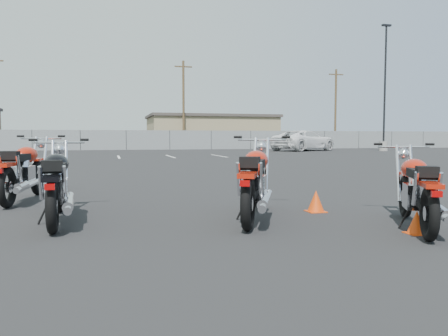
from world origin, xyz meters
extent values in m
plane|color=black|center=(0.00, 0.00, 0.00)|extent=(120.00, 120.00, 0.00)
torus|color=black|center=(-2.90, 3.18, 0.34)|extent=(0.21, 0.69, 0.68)
cylinder|color=silver|center=(-2.90, 3.18, 0.34)|extent=(0.14, 0.19, 0.18)
torus|color=black|center=(-3.12, 1.55, 0.34)|extent=(0.21, 0.69, 0.68)
cylinder|color=silver|center=(-3.12, 1.55, 0.34)|extent=(0.14, 0.19, 0.18)
cube|color=black|center=(-3.01, 2.37, 0.38)|extent=(0.27, 1.19, 0.07)
cube|color=silver|center=(-3.02, 2.31, 0.45)|extent=(0.37, 0.47, 0.34)
cylinder|color=silver|center=(-3.02, 2.31, 0.66)|extent=(0.26, 0.31, 0.30)
ellipsoid|color=#AD1C0A|center=(-2.98, 2.57, 0.82)|extent=(0.43, 0.70, 0.29)
cube|color=black|center=(-3.05, 2.03, 0.79)|extent=(0.37, 0.66, 0.11)
cube|color=black|center=(-3.09, 1.75, 0.84)|extent=(0.27, 0.23, 0.14)
cube|color=#AD1C0A|center=(-3.12, 1.53, 0.70)|extent=(0.26, 0.50, 0.06)
cube|color=#AD1C0A|center=(-2.90, 3.18, 0.70)|extent=(0.20, 0.40, 0.05)
cylinder|color=silver|center=(-2.96, 1.70, 0.62)|extent=(0.08, 0.21, 0.44)
cylinder|color=silver|center=(-3.23, 1.74, 0.62)|extent=(0.08, 0.21, 0.44)
cylinder|color=silver|center=(-2.88, 2.01, 0.32)|extent=(0.26, 1.25, 0.15)
cylinder|color=silver|center=(-2.92, 1.65, 0.34)|extent=(0.19, 0.42, 0.15)
cylinder|color=silver|center=(-2.78, 3.30, 0.70)|extent=(0.11, 0.45, 0.89)
cylinder|color=silver|center=(-2.99, 3.33, 0.70)|extent=(0.11, 0.45, 0.89)
sphere|color=silver|center=(-2.86, 3.49, 1.00)|extent=(0.20, 0.20, 0.18)
cylinder|color=silver|center=(-2.86, 3.52, 1.11)|extent=(0.79, 0.14, 0.03)
cylinder|color=black|center=(-2.47, 3.44, 1.15)|extent=(0.14, 0.06, 0.04)
cylinder|color=black|center=(-3.25, 3.55, 1.15)|extent=(0.14, 0.06, 0.04)
cylinder|color=black|center=(-3.18, 2.28, 0.17)|extent=(0.18, 0.05, 0.34)
torus|color=black|center=(-2.27, 0.93, 0.32)|extent=(0.15, 0.65, 0.64)
cylinder|color=silver|center=(-2.27, 0.93, 0.32)|extent=(0.12, 0.18, 0.17)
torus|color=black|center=(-2.19, -0.62, 0.32)|extent=(0.15, 0.65, 0.64)
cylinder|color=silver|center=(-2.19, -0.62, 0.32)|extent=(0.12, 0.18, 0.17)
cube|color=black|center=(-2.23, 0.15, 0.36)|extent=(0.17, 1.13, 0.06)
cube|color=silver|center=(-2.23, 0.10, 0.43)|extent=(0.32, 0.42, 0.32)
cylinder|color=silver|center=(-2.23, 0.10, 0.62)|extent=(0.23, 0.28, 0.28)
ellipsoid|color=black|center=(-2.24, 0.35, 0.77)|extent=(0.36, 0.64, 0.27)
cube|color=black|center=(-2.21, -0.17, 0.75)|extent=(0.31, 0.60, 0.11)
cube|color=black|center=(-2.20, -0.44, 0.79)|extent=(0.25, 0.20, 0.13)
cube|color=black|center=(-2.19, -0.64, 0.66)|extent=(0.22, 0.46, 0.05)
cube|color=black|center=(-2.27, 0.93, 0.66)|extent=(0.16, 0.37, 0.04)
cylinder|color=silver|center=(-2.07, -0.46, 0.59)|extent=(0.06, 0.20, 0.42)
cylinder|color=silver|center=(-2.32, -0.47, 0.59)|extent=(0.06, 0.20, 0.42)
cylinder|color=silver|center=(-2.04, -0.16, 0.30)|extent=(0.16, 1.18, 0.14)
cylinder|color=silver|center=(-2.02, -0.50, 0.32)|extent=(0.15, 0.39, 0.14)
cylinder|color=silver|center=(-2.18, 1.06, 0.66)|extent=(0.07, 0.43, 0.84)
cylinder|color=silver|center=(-2.37, 1.05, 0.66)|extent=(0.07, 0.43, 0.84)
sphere|color=silver|center=(-2.28, 1.23, 0.94)|extent=(0.18, 0.18, 0.17)
cylinder|color=silver|center=(-2.28, 1.25, 1.05)|extent=(0.75, 0.07, 0.03)
cylinder|color=black|center=(-1.91, 1.25, 1.09)|extent=(0.13, 0.05, 0.04)
cylinder|color=black|center=(-2.66, 1.21, 1.09)|extent=(0.13, 0.05, 0.04)
cylinder|color=black|center=(-2.37, 0.04, 0.16)|extent=(0.17, 0.03, 0.32)
cube|color=#990505|center=(-2.17, -0.92, 0.59)|extent=(0.11, 0.07, 0.06)
torus|color=black|center=(0.73, 0.43, 0.33)|extent=(0.39, 0.66, 0.67)
cylinder|color=silver|center=(0.73, 0.43, 0.33)|extent=(0.17, 0.21, 0.18)
torus|color=black|center=(0.07, -1.04, 0.33)|extent=(0.39, 0.66, 0.67)
cylinder|color=silver|center=(0.07, -1.04, 0.33)|extent=(0.17, 0.21, 0.18)
cube|color=black|center=(0.40, -0.31, 0.38)|extent=(0.58, 1.11, 0.07)
cube|color=silver|center=(0.38, -0.36, 0.45)|extent=(0.46, 0.51, 0.33)
cylinder|color=silver|center=(0.38, -0.36, 0.65)|extent=(0.32, 0.35, 0.29)
ellipsoid|color=#AD1C0A|center=(0.48, -0.12, 0.80)|extent=(0.58, 0.73, 0.28)
cube|color=black|center=(0.26, -0.61, 0.78)|extent=(0.52, 0.68, 0.11)
cube|color=black|center=(0.15, -0.86, 0.82)|extent=(0.31, 0.28, 0.13)
cube|color=#AD1C0A|center=(0.06, -1.06, 0.68)|extent=(0.38, 0.51, 0.06)
cube|color=#AD1C0A|center=(0.73, 0.43, 0.68)|extent=(0.29, 0.40, 0.04)
cylinder|color=silver|center=(0.26, -0.94, 0.61)|extent=(0.14, 0.21, 0.44)
cylinder|color=silver|center=(0.01, -0.83, 0.61)|extent=(0.14, 0.21, 0.44)
cylinder|color=silver|center=(0.42, -0.68, 0.31)|extent=(0.60, 1.16, 0.14)
cylinder|color=silver|center=(0.28, -1.01, 0.33)|extent=(0.28, 0.41, 0.15)
cylinder|color=silver|center=(0.88, 0.51, 0.69)|extent=(0.23, 0.42, 0.88)
cylinder|color=silver|center=(0.70, 0.59, 0.69)|extent=(0.23, 0.42, 0.88)
sphere|color=silver|center=(0.86, 0.71, 0.98)|extent=(0.24, 0.24, 0.18)
cylinder|color=silver|center=(0.87, 0.73, 1.09)|extent=(0.72, 0.35, 0.03)
cylinder|color=black|center=(1.22, 0.55, 1.14)|extent=(0.14, 0.09, 0.04)
cylinder|color=black|center=(0.51, 0.87, 1.14)|extent=(0.14, 0.09, 0.04)
cylinder|color=black|center=(0.21, -0.34, 0.17)|extent=(0.17, 0.10, 0.33)
cube|color=#990505|center=(-0.06, -1.33, 0.61)|extent=(0.13, 0.11, 0.07)
torus|color=black|center=(2.49, -0.75, 0.30)|extent=(0.38, 0.59, 0.61)
cylinder|color=silver|center=(2.49, -0.75, 0.30)|extent=(0.17, 0.19, 0.16)
torus|color=black|center=(1.80, -2.04, 0.30)|extent=(0.38, 0.59, 0.61)
cylinder|color=silver|center=(1.80, -2.04, 0.30)|extent=(0.17, 0.19, 0.16)
cube|color=black|center=(2.15, -1.40, 0.34)|extent=(0.59, 0.98, 0.06)
cube|color=silver|center=(2.12, -1.44, 0.40)|extent=(0.43, 0.47, 0.30)
cylinder|color=silver|center=(2.12, -1.44, 0.59)|extent=(0.30, 0.32, 0.27)
ellipsoid|color=#AD1C0A|center=(2.23, -1.24, 0.73)|extent=(0.55, 0.66, 0.26)
cube|color=black|center=(2.00, -1.66, 0.71)|extent=(0.49, 0.61, 0.10)
cube|color=black|center=(1.88, -1.89, 0.75)|extent=(0.28, 0.26, 0.12)
cube|color=#AD1C0A|center=(1.79, -2.06, 0.62)|extent=(0.36, 0.46, 0.05)
cube|color=#AD1C0A|center=(2.49, -0.75, 0.62)|extent=(0.28, 0.36, 0.04)
cylinder|color=silver|center=(1.98, -1.97, 0.56)|extent=(0.13, 0.19, 0.40)
cylinder|color=silver|center=(1.77, -1.85, 0.56)|extent=(0.13, 0.19, 0.40)
cylinder|color=silver|center=(2.15, -1.74, 0.28)|extent=(0.60, 1.03, 0.13)
cylinder|color=silver|center=(1.99, -2.02, 0.30)|extent=(0.27, 0.37, 0.13)
cylinder|color=silver|center=(2.63, -0.68, 0.63)|extent=(0.23, 0.38, 0.80)
cylinder|color=silver|center=(2.47, -0.60, 0.63)|extent=(0.23, 0.38, 0.80)
sphere|color=silver|center=(2.62, -0.50, 0.89)|extent=(0.22, 0.22, 0.16)
cylinder|color=silver|center=(2.63, -0.48, 0.99)|extent=(0.64, 0.36, 0.03)
cylinder|color=black|center=(2.93, -0.67, 1.03)|extent=(0.12, 0.09, 0.04)
cylinder|color=black|center=(2.31, -0.33, 1.03)|extent=(0.12, 0.09, 0.04)
cylinder|color=black|center=(1.97, -1.42, 0.15)|extent=(0.15, 0.10, 0.30)
cube|color=#990505|center=(1.67, -2.29, 0.56)|extent=(0.12, 0.10, 0.06)
cone|color=#E3420B|center=(1.49, 0.01, 0.17)|extent=(0.25, 0.25, 0.31)
cube|color=#E3420B|center=(1.49, 0.01, 0.01)|extent=(0.27, 0.27, 0.01)
cone|color=#E3420B|center=(1.93, -1.68, 0.14)|extent=(0.21, 0.21, 0.27)
cube|color=#E3420B|center=(1.93, -1.68, 0.00)|extent=(0.23, 0.23, 0.01)
cylinder|color=gray|center=(20.91, 26.24, 0.40)|extent=(0.70, 0.70, 0.80)
cylinder|color=black|center=(20.91, 26.24, 5.57)|extent=(0.16, 0.16, 9.54)
cube|color=black|center=(20.91, 26.24, 10.42)|extent=(0.80, 0.25, 0.15)
cube|color=slate|center=(0.00, 35.00, 0.90)|extent=(80.00, 0.04, 1.80)
cylinder|color=black|center=(-8.00, 35.00, 0.90)|extent=(0.06, 0.06, 1.80)
cylinder|color=black|center=(-4.00, 35.00, 0.90)|extent=(0.06, 0.06, 1.80)
cylinder|color=black|center=(0.00, 35.00, 0.90)|extent=(0.06, 0.06, 1.80)
cylinder|color=black|center=(4.00, 35.00, 0.90)|extent=(0.06, 0.06, 1.80)
cylinder|color=black|center=(8.00, 35.00, 0.90)|extent=(0.06, 0.06, 1.80)
cylinder|color=black|center=(12.00, 35.00, 0.90)|extent=(0.06, 0.06, 1.80)
cylinder|color=black|center=(16.00, 35.00, 0.90)|extent=(0.06, 0.06, 1.80)
cylinder|color=black|center=(20.00, 35.00, 0.90)|extent=(0.06, 0.06, 1.80)
cylinder|color=black|center=(24.00, 35.00, 0.90)|extent=(0.06, 0.06, 1.80)
cylinder|color=black|center=(28.00, 35.00, 0.90)|extent=(0.06, 0.06, 1.80)
cylinder|color=black|center=(32.00, 35.00, 0.90)|extent=(0.06, 0.06, 1.80)
cube|color=#8B7D5A|center=(10.00, 44.00, 1.70)|extent=(14.00, 9.00, 3.40)
cube|color=#443D38|center=(10.00, 44.00, 3.55)|extent=(14.40, 9.40, 0.30)
cylinder|color=#453420|center=(6.00, 39.00, 4.50)|extent=(0.24, 0.24, 9.00)
cube|color=#453420|center=(6.00, 39.00, 8.40)|extent=(1.80, 0.12, 0.12)
cylinder|color=#453420|center=(24.00, 40.00, 4.50)|extent=(0.24, 0.24, 9.00)
cube|color=#453420|center=(24.00, 40.00, 8.40)|extent=(1.80, 0.12, 0.12)
cube|color=silver|center=(-7.00, 20.00, 0.00)|extent=(0.12, 4.00, 0.01)
cube|color=silver|center=(-4.00, 20.00, 0.00)|extent=(0.12, 4.00, 0.01)
cube|color=silver|center=(-1.00, 20.00, 0.00)|extent=(0.12, 4.00, 0.01)
cube|color=silver|center=(2.00, 20.00, 0.00)|extent=(0.12, 4.00, 0.01)
cube|color=silver|center=(5.00, 20.00, 0.00)|extent=(0.12, 4.00, 0.01)
imported|color=white|center=(14.54, 28.25, 1.36)|extent=(5.91, 7.68, 2.73)
camera|label=1|loc=(-1.54, -5.99, 1.13)|focal=35.00mm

